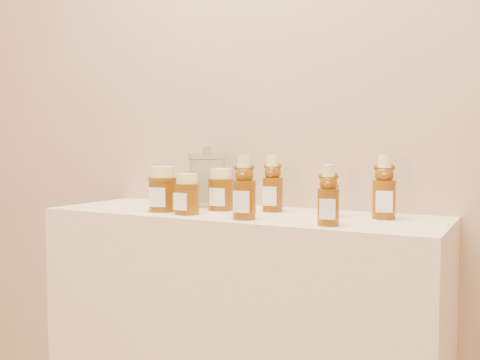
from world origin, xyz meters
The scene contains 11 objects.
wall_back centered at (0.00, 1.75, 1.35)m, with size 3.50×0.02×2.70m, color tan.
display_table centered at (0.00, 1.55, 0.45)m, with size 1.20×0.40×0.90m, color beige.
bear_bottle_back_left centered at (0.08, 1.62, 1.00)m, with size 0.07×0.07×0.19m, color #5F3007, non-canonical shape.
bear_bottle_back_mid centered at (0.27, 1.59, 0.98)m, with size 0.06×0.06×0.17m, color #5F3007, non-canonical shape.
bear_bottle_back_right centered at (0.42, 1.61, 1.00)m, with size 0.07×0.07×0.20m, color #5F3007, non-canonical shape.
bear_bottle_front_left centered at (0.08, 1.42, 1.00)m, with size 0.07×0.07×0.20m, color #5F3007, non-canonical shape.
bear_bottle_front_right centered at (0.32, 1.42, 0.99)m, with size 0.06×0.06×0.17m, color #5F3007, non-canonical shape.
honey_jar_left centered at (-0.22, 1.46, 0.97)m, with size 0.09×0.09×0.14m, color #5F3007, non-canonical shape.
honey_jar_back centered at (-0.08, 1.58, 0.97)m, with size 0.08×0.08×0.13m, color #5F3007, non-canonical shape.
honey_jar_front centered at (-0.11, 1.44, 0.96)m, with size 0.08×0.08×0.12m, color #5F3007, non-canonical shape.
glass_canister centered at (-0.17, 1.65, 1.00)m, with size 0.12×0.12×0.19m, color white, non-canonical shape.
Camera 1 is at (0.75, 0.14, 1.10)m, focal length 40.00 mm.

